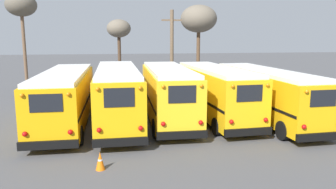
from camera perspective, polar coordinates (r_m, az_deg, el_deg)
ground_plane at (r=19.01m, az=0.40°, el=-5.31°), size 160.00×160.00×0.00m
school_bus_0 at (r=19.67m, az=-17.43°, el=-0.23°), size 2.57×10.64×3.09m
school_bus_1 at (r=18.99m, az=-8.77°, el=0.14°), size 2.55×10.14×3.32m
school_bus_2 at (r=19.50m, az=-0.04°, el=0.39°), size 2.58×9.40×3.25m
school_bus_3 at (r=20.37m, az=8.14°, el=0.59°), size 2.90×9.74×3.19m
school_bus_4 at (r=20.75m, az=16.61°, el=0.31°), size 2.91×10.78×3.07m
utility_pole at (r=28.94m, az=0.67°, el=7.57°), size 1.80×0.31×7.31m
bare_tree_0 at (r=35.85m, az=5.37°, el=12.88°), size 3.87×3.87×8.36m
bare_tree_1 at (r=30.93m, az=-24.19°, el=13.72°), size 2.54×2.54×8.61m
bare_tree_2 at (r=34.79m, az=-8.56°, el=11.04°), size 2.48×2.48×6.80m
fence_line at (r=26.19m, az=-2.35°, el=1.15°), size 19.92×0.06×1.42m
traffic_cone at (r=13.02m, az=-11.73°, el=-11.25°), size 0.36×0.36×0.71m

